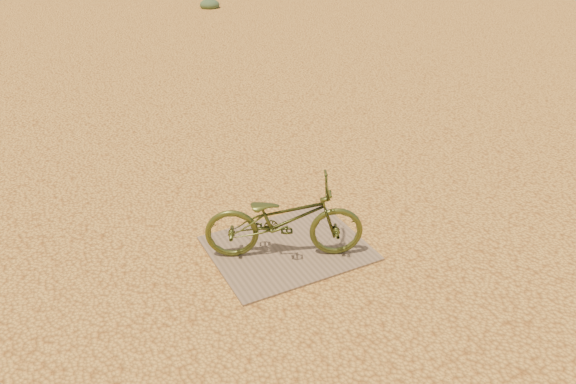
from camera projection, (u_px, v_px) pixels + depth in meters
ground at (248, 252)px, 5.48m from camera, size 120.00×120.00×0.00m
plywood_board at (288, 248)px, 5.52m from camera, size 1.47×1.18×0.02m
bicycle at (284, 219)px, 5.23m from camera, size 1.57×1.10×0.78m
kale_b at (210, 8)px, 16.22m from camera, size 0.57×0.57×0.31m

